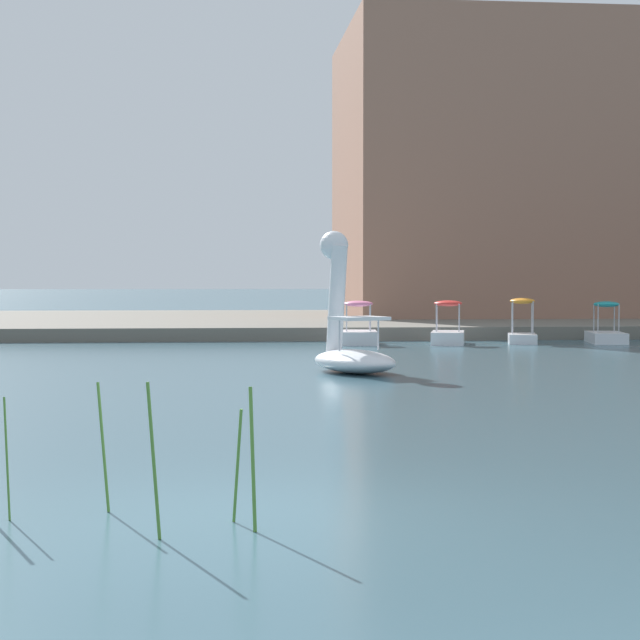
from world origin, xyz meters
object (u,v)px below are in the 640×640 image
at_px(tree_broadleaf_right, 559,223).
at_px(pedal_boat_pink, 358,333).
at_px(pedal_boat_red, 448,332).
at_px(pedal_boat_teal, 606,332).
at_px(parked_van, 561,293).
at_px(swan_boat, 350,337).
at_px(pedal_boat_orange, 522,330).

bearing_deg(tree_broadleaf_right, pedal_boat_pink, -129.45).
relative_size(pedal_boat_red, tree_broadleaf_right, 0.33).
bearing_deg(pedal_boat_teal, pedal_boat_pink, 179.08).
distance_m(pedal_boat_teal, tree_broadleaf_right, 14.58).
relative_size(pedal_boat_pink, parked_van, 0.43).
distance_m(swan_boat, pedal_boat_pink, 11.12).
bearing_deg(pedal_boat_orange, pedal_boat_pink, 179.08).
bearing_deg(pedal_boat_pink, swan_boat, -98.07).
bearing_deg(pedal_boat_teal, tree_broadleaf_right, 79.19).
distance_m(pedal_boat_red, pedal_boat_orange, 2.62).
height_order(swan_boat, pedal_boat_pink, swan_boat).
relative_size(swan_boat, pedal_boat_pink, 1.53).
distance_m(pedal_boat_pink, parked_van, 20.01).
bearing_deg(pedal_boat_pink, pedal_boat_red, -6.25).
xyz_separation_m(pedal_boat_orange, parked_van, (6.45, 16.04, 1.05)).
distance_m(pedal_boat_pink, pedal_boat_teal, 8.50).
xyz_separation_m(pedal_boat_red, parked_van, (9.06, 16.27, 1.11)).
bearing_deg(pedal_boat_red, pedal_boat_orange, 5.19).
bearing_deg(pedal_boat_red, pedal_boat_pink, 173.75).
distance_m(pedal_boat_orange, parked_van, 17.32).
height_order(pedal_boat_orange, tree_broadleaf_right, tree_broadleaf_right).
xyz_separation_m(swan_boat, pedal_boat_red, (4.54, 10.67, -0.41)).
bearing_deg(pedal_boat_teal, pedal_boat_orange, 179.08).
distance_m(swan_boat, pedal_boat_red, 11.61).
bearing_deg(pedal_boat_red, tree_broadleaf_right, 59.56).
relative_size(swan_boat, parked_van, 0.66).
bearing_deg(swan_boat, pedal_boat_orange, 56.76).
relative_size(pedal_boat_pink, pedal_boat_red, 0.97).
height_order(swan_boat, tree_broadleaf_right, tree_broadleaf_right).
bearing_deg(swan_boat, parked_van, 63.22).
bearing_deg(swan_boat, pedal_boat_red, 66.95).
xyz_separation_m(swan_boat, pedal_boat_pink, (1.56, 11.00, -0.43)).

